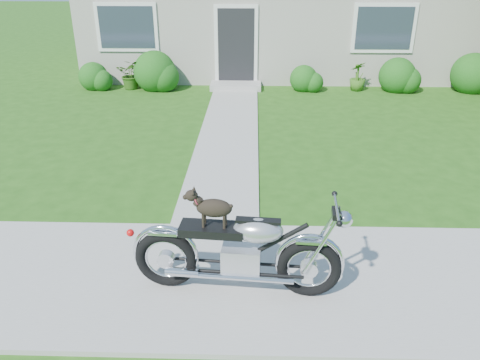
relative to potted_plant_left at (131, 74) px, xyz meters
name	(u,v)px	position (x,y,z in m)	size (l,w,h in m)	color
ground	(340,280)	(4.39, -8.55, -0.41)	(80.00, 80.00, 0.00)	#235114
sidewalk	(340,278)	(4.39, -8.55, -0.39)	(24.00, 2.20, 0.04)	#9E9B93
walkway	(229,131)	(2.89, -3.55, -0.39)	(1.20, 8.00, 0.03)	#9E9B93
shrub_row	(302,74)	(4.70, -0.05, 0.03)	(11.30, 1.14, 1.14)	#1D5617
potted_plant_left	(131,74)	(0.00, 0.00, 0.00)	(0.74, 0.64, 0.82)	#2D5616
potted_plant_right	(358,76)	(6.23, 0.00, -0.02)	(0.43, 0.43, 0.77)	#39691D
motorcycle_with_dog	(240,250)	(3.27, -8.81, 0.14)	(2.22, 0.60, 1.17)	black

